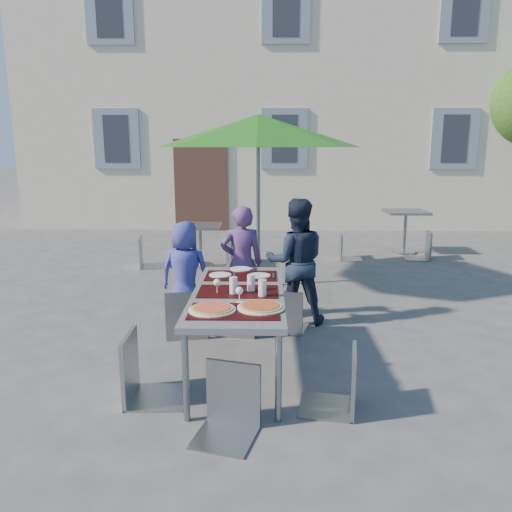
{
  "coord_description": "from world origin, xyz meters",
  "views": [
    {
      "loc": [
        -0.42,
        -4.66,
        2.0
      ],
      "look_at": [
        -0.53,
        0.48,
        0.88
      ],
      "focal_mm": 35.0,
      "sensor_mm": 36.0,
      "label": 1
    }
  ],
  "objects_px": {
    "chair_3": "(141,326)",
    "bg_chair_r_1": "(424,228)",
    "child_2": "(296,262)",
    "patio_umbrella": "(258,132)",
    "dining_table": "(238,298)",
    "pizza_near_left": "(212,309)",
    "chair_1": "(237,286)",
    "bg_chair_r_0": "(223,233)",
    "chair_5": "(228,360)",
    "child_1": "(242,263)",
    "chair_4": "(342,343)",
    "bg_chair_l_0": "(146,233)",
    "pizza_near_right": "(261,307)",
    "cafe_table_1": "(405,223)",
    "chair_0": "(186,284)",
    "bg_chair_l_1": "(347,232)",
    "child_0": "(185,273)",
    "cafe_table_0": "(200,238)",
    "chair_2": "(286,284)"
  },
  "relations": [
    {
      "from": "chair_3",
      "to": "bg_chair_r_1",
      "type": "xyz_separation_m",
      "value": [
        3.83,
        5.27,
        -0.05
      ]
    },
    {
      "from": "child_2",
      "to": "patio_umbrella",
      "type": "height_order",
      "value": "patio_umbrella"
    },
    {
      "from": "dining_table",
      "to": "pizza_near_left",
      "type": "distance_m",
      "value": 0.57
    },
    {
      "from": "chair_1",
      "to": "bg_chair_r_0",
      "type": "xyz_separation_m",
      "value": [
        -0.42,
        3.06,
        0.05
      ]
    },
    {
      "from": "chair_3",
      "to": "chair_1",
      "type": "bearing_deg",
      "value": 64.86
    },
    {
      "from": "patio_umbrella",
      "to": "chair_5",
      "type": "bearing_deg",
      "value": -92.17
    },
    {
      "from": "child_1",
      "to": "bg_chair_r_0",
      "type": "xyz_separation_m",
      "value": [
        -0.44,
        2.53,
        -0.07
      ]
    },
    {
      "from": "chair_4",
      "to": "bg_chair_l_0",
      "type": "bearing_deg",
      "value": 118.98
    },
    {
      "from": "pizza_near_right",
      "to": "bg_chair_l_0",
      "type": "height_order",
      "value": "bg_chair_l_0"
    },
    {
      "from": "bg_chair_r_0",
      "to": "chair_4",
      "type": "bearing_deg",
      "value": -74.29
    },
    {
      "from": "cafe_table_1",
      "to": "chair_0",
      "type": "bearing_deg",
      "value": -128.35
    },
    {
      "from": "child_1",
      "to": "chair_5",
      "type": "bearing_deg",
      "value": 83.38
    },
    {
      "from": "bg_chair_l_1",
      "to": "chair_4",
      "type": "bearing_deg",
      "value": -99.32
    },
    {
      "from": "pizza_near_right",
      "to": "child_1",
      "type": "distance_m",
      "value": 1.92
    },
    {
      "from": "chair_0",
      "to": "bg_chair_r_0",
      "type": "relative_size",
      "value": 0.98
    },
    {
      "from": "child_0",
      "to": "bg_chair_l_0",
      "type": "height_order",
      "value": "child_0"
    },
    {
      "from": "child_1",
      "to": "bg_chair_r_0",
      "type": "distance_m",
      "value": 2.57
    },
    {
      "from": "child_1",
      "to": "bg_chair_l_1",
      "type": "distance_m",
      "value": 3.71
    },
    {
      "from": "cafe_table_0",
      "to": "pizza_near_right",
      "type": "bearing_deg",
      "value": -76.62
    },
    {
      "from": "child_0",
      "to": "cafe_table_1",
      "type": "xyz_separation_m",
      "value": [
        3.58,
        3.99,
        -0.0
      ]
    },
    {
      "from": "chair_5",
      "to": "bg_chair_r_0",
      "type": "distance_m",
      "value": 4.97
    },
    {
      "from": "child_0",
      "to": "child_1",
      "type": "bearing_deg",
      "value": -158.16
    },
    {
      "from": "child_2",
      "to": "chair_4",
      "type": "height_order",
      "value": "child_2"
    },
    {
      "from": "bg_chair_l_0",
      "to": "chair_1",
      "type": "bearing_deg",
      "value": -61.23
    },
    {
      "from": "pizza_near_left",
      "to": "child_2",
      "type": "relative_size",
      "value": 0.26
    },
    {
      "from": "dining_table",
      "to": "child_0",
      "type": "height_order",
      "value": "child_0"
    },
    {
      "from": "chair_2",
      "to": "bg_chair_r_0",
      "type": "bearing_deg",
      "value": 107.78
    },
    {
      "from": "child_0",
      "to": "bg_chair_l_0",
      "type": "xyz_separation_m",
      "value": [
        -1.1,
        2.75,
        -0.02
      ]
    },
    {
      "from": "child_0",
      "to": "bg_chair_l_1",
      "type": "bearing_deg",
      "value": -115.99
    },
    {
      "from": "pizza_near_right",
      "to": "chair_1",
      "type": "height_order",
      "value": "chair_1"
    },
    {
      "from": "chair_2",
      "to": "cafe_table_1",
      "type": "height_order",
      "value": "chair_2"
    },
    {
      "from": "dining_table",
      "to": "bg_chair_r_0",
      "type": "distance_m",
      "value": 3.98
    },
    {
      "from": "chair_2",
      "to": "patio_umbrella",
      "type": "relative_size",
      "value": 0.33
    },
    {
      "from": "chair_3",
      "to": "bg_chair_l_0",
      "type": "bearing_deg",
      "value": 102.89
    },
    {
      "from": "bg_chair_r_0",
      "to": "child_1",
      "type": "bearing_deg",
      "value": -80.1
    },
    {
      "from": "bg_chair_l_0",
      "to": "pizza_near_right",
      "type": "bearing_deg",
      "value": -66.18
    },
    {
      "from": "bg_chair_l_0",
      "to": "bg_chair_r_0",
      "type": "bearing_deg",
      "value": -3.12
    },
    {
      "from": "chair_0",
      "to": "bg_chair_r_1",
      "type": "bearing_deg",
      "value": 46.52
    },
    {
      "from": "patio_umbrella",
      "to": "bg_chair_r_1",
      "type": "height_order",
      "value": "patio_umbrella"
    },
    {
      "from": "child_0",
      "to": "pizza_near_right",
      "type": "bearing_deg",
      "value": 125.63
    },
    {
      "from": "bg_chair_l_0",
      "to": "bg_chair_l_1",
      "type": "distance_m",
      "value": 3.55
    },
    {
      "from": "chair_4",
      "to": "bg_chair_l_0",
      "type": "height_order",
      "value": "bg_chair_l_0"
    },
    {
      "from": "patio_umbrella",
      "to": "pizza_near_right",
      "type": "bearing_deg",
      "value": -88.69
    },
    {
      "from": "pizza_near_left",
      "to": "child_2",
      "type": "bearing_deg",
      "value": 67.81
    },
    {
      "from": "chair_1",
      "to": "chair_0",
      "type": "bearing_deg",
      "value": -172.69
    },
    {
      "from": "child_2",
      "to": "chair_2",
      "type": "height_order",
      "value": "child_2"
    },
    {
      "from": "dining_table",
      "to": "chair_1",
      "type": "relative_size",
      "value": 1.96
    },
    {
      "from": "chair_2",
      "to": "chair_4",
      "type": "relative_size",
      "value": 0.99
    },
    {
      "from": "chair_0",
      "to": "bg_chair_l_1",
      "type": "relative_size",
      "value": 1.14
    },
    {
      "from": "chair_4",
      "to": "cafe_table_0",
      "type": "height_order",
      "value": "chair_4"
    }
  ]
}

